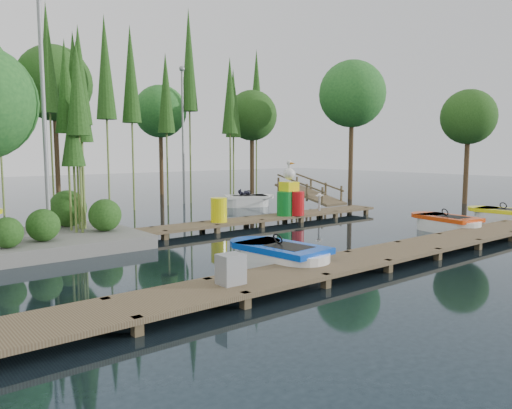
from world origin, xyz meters
TOP-DOWN VIEW (x-y plane):
  - ground_plane at (0.00, 0.00)m, footprint 90.00×90.00m
  - near_dock at (0.00, -4.50)m, footprint 18.00×1.50m
  - far_dock at (1.00, 2.50)m, footprint 15.00×1.20m
  - island at (-6.30, 3.29)m, footprint 6.20×4.20m
  - tree_screen at (-2.04, 10.60)m, footprint 34.42×18.53m
  - lamp_island at (-5.50, 2.50)m, footprint 0.30×0.30m
  - lamp_rear at (4.00, 11.00)m, footprint 0.30×0.30m
  - ramp at (9.00, 6.50)m, footprint 1.50×3.94m
  - boat_blue at (-1.79, -3.29)m, footprint 1.58×2.97m
  - boat_red at (6.49, -2.85)m, footprint 1.58×2.82m
  - boat_yellow_near at (10.06, -3.25)m, footprint 1.39×2.81m
  - boat_white_far at (5.80, 7.83)m, footprint 2.94×2.24m
  - utility_cabinet at (-4.17, -4.50)m, footprint 0.48×0.41m
  - yellow_barrel at (0.39, 2.50)m, footprint 0.59×0.59m
  - drum_cluster at (3.76, 2.34)m, footprint 1.27×1.16m
  - seagull_post at (5.58, 2.50)m, footprint 0.47×0.25m

SIDE VIEW (x-z plane):
  - ground_plane at x=0.00m, z-range 0.00..0.00m
  - far_dock at x=1.00m, z-range -0.02..0.48m
  - near_dock at x=0.00m, z-range -0.02..0.48m
  - boat_red at x=6.49m, z-range -0.19..0.71m
  - boat_yellow_near at x=10.06m, z-range -0.19..0.73m
  - boat_blue at x=-1.79m, z-range -0.20..0.76m
  - boat_white_far at x=5.80m, z-range -0.35..0.92m
  - ramp at x=9.00m, z-range -0.16..1.33m
  - utility_cabinet at x=-4.17m, z-range 0.30..0.89m
  - yellow_barrel at x=0.39m, z-range 0.30..1.18m
  - seagull_post at x=5.58m, z-range 0.43..1.19m
  - drum_cluster at x=3.76m, z-range -0.15..2.04m
  - island at x=-6.30m, z-range -0.19..6.56m
  - lamp_island at x=-5.50m, z-range 0.64..7.89m
  - lamp_rear at x=4.00m, z-range 0.64..7.89m
  - tree_screen at x=-2.04m, z-range 0.96..11.27m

